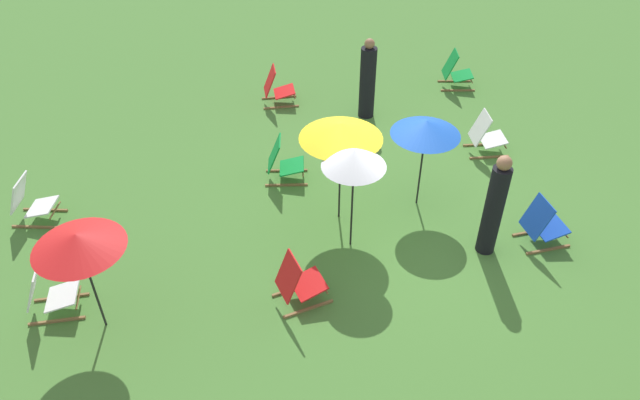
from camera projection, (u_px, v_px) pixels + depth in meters
name	position (u px, v px, depth m)	size (l,w,h in m)	color
ground_plane	(390.00, 214.00, 10.11)	(40.00, 40.00, 0.00)	#477A33
deckchair_1	(486.00, 135.00, 11.34)	(0.56, 0.81, 0.83)	olive
deckchair_2	(49.00, 292.00, 8.24)	(0.50, 0.78, 0.83)	olive
deckchair_3	(283.00, 162.00, 10.66)	(0.60, 0.83, 0.83)	olive
deckchair_4	(31.00, 202.00, 9.78)	(0.65, 0.85, 0.83)	olive
deckchair_5	(277.00, 88.00, 12.80)	(0.51, 0.78, 0.83)	olive
deckchair_6	(298.00, 282.00, 8.38)	(0.63, 0.84, 0.83)	olive
deckchair_7	(543.00, 224.00, 9.34)	(0.51, 0.78, 0.83)	olive
deckchair_10	(456.00, 72.00, 13.39)	(0.62, 0.84, 0.83)	olive
umbrella_0	(354.00, 158.00, 8.50)	(0.94, 0.94, 1.81)	black
umbrella_1	(341.00, 131.00, 9.02)	(1.29, 1.29, 1.81)	black
umbrella_2	(78.00, 241.00, 7.29)	(1.15, 1.15, 1.67)	black
umbrella_3	(426.00, 128.00, 9.40)	(1.11, 1.11, 1.64)	black
person_0	(494.00, 208.00, 8.92)	(0.39, 0.39, 1.76)	black
person_1	(368.00, 81.00, 12.14)	(0.37, 0.37, 1.70)	black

